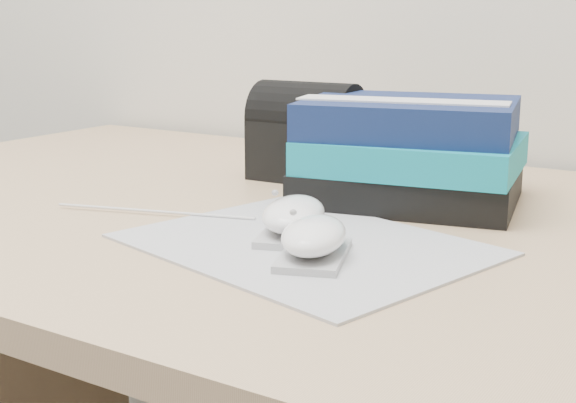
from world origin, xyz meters
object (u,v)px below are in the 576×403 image
Objects in this scene: book_stack at (410,152)px; pouch at (307,132)px; mouse_rear at (294,217)px; mouse_front at (314,239)px; desk at (403,399)px.

pouch is at bearing 163.63° from book_stack.
mouse_rear is at bearing -98.15° from book_stack.
mouse_rear reaches higher than mouse_front.
pouch reaches higher than mouse_front.
mouse_front is (0.00, -0.22, 0.26)m from desk.
desk is at bearing 73.48° from mouse_rear.
book_stack is 0.18m from pouch.
book_stack reaches higher than mouse_rear.
pouch is (-0.20, 0.31, 0.04)m from mouse_front.
pouch reaches higher than mouse_rear.
mouse_rear is 0.84× the size of pouch.
book_stack is (-0.02, 0.26, 0.04)m from mouse_front.
mouse_rear is at bearing 135.66° from mouse_front.
desk is at bearing -25.51° from pouch.
mouse_front is at bearing -88.92° from desk.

